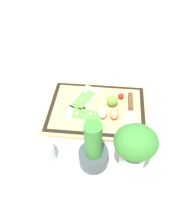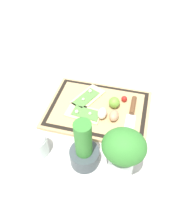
{
  "view_description": "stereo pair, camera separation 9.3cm",
  "coord_description": "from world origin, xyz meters",
  "px_view_note": "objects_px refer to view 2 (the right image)",
  "views": [
    {
      "loc": [
        -0.06,
        0.66,
        0.73
      ],
      "look_at": [
        0.0,
        0.04,
        0.04
      ],
      "focal_mm": 35.0,
      "sensor_mm": 36.0,
      "label": 1
    },
    {
      "loc": [
        -0.15,
        0.65,
        0.73
      ],
      "look_at": [
        0.0,
        0.04,
        0.04
      ],
      "focal_mm": 35.0,
      "sensor_mm": 36.0,
      "label": 2
    }
  ],
  "objects_px": {
    "lime": "(114,102)",
    "herb_glass": "(123,152)",
    "pizza_slice_near": "(88,97)",
    "egg_pink": "(102,113)",
    "egg_brown": "(114,115)",
    "pizza_slice_far": "(84,113)",
    "knife": "(132,113)",
    "sauce_jar": "(37,146)",
    "cherry_tomato_red": "(124,99)",
    "herb_pot": "(84,150)"
  },
  "relations": [
    {
      "from": "knife",
      "to": "herb_pot",
      "type": "bearing_deg",
      "value": 62.11
    },
    {
      "from": "lime",
      "to": "herb_glass",
      "type": "xyz_separation_m",
      "value": [
        -0.08,
        0.3,
        0.09
      ]
    },
    {
      "from": "cherry_tomato_red",
      "to": "knife",
      "type": "bearing_deg",
      "value": 122.52
    },
    {
      "from": "lime",
      "to": "herb_pot",
      "type": "height_order",
      "value": "herb_pot"
    },
    {
      "from": "pizza_slice_near",
      "to": "egg_pink",
      "type": "height_order",
      "value": "egg_pink"
    },
    {
      "from": "egg_brown",
      "to": "lime",
      "type": "distance_m",
      "value": 0.07
    },
    {
      "from": "egg_pink",
      "to": "lime",
      "type": "relative_size",
      "value": 1.16
    },
    {
      "from": "lime",
      "to": "egg_brown",
      "type": "bearing_deg",
      "value": 99.74
    },
    {
      "from": "pizza_slice_near",
      "to": "herb_glass",
      "type": "bearing_deg",
      "value": 122.98
    },
    {
      "from": "egg_brown",
      "to": "herb_glass",
      "type": "relative_size",
      "value": 0.26
    },
    {
      "from": "cherry_tomato_red",
      "to": "egg_pink",
      "type": "bearing_deg",
      "value": 56.34
    },
    {
      "from": "egg_brown",
      "to": "lime",
      "type": "bearing_deg",
      "value": -80.26
    },
    {
      "from": "egg_brown",
      "to": "sauce_jar",
      "type": "bearing_deg",
      "value": 41.21
    },
    {
      "from": "pizza_slice_near",
      "to": "egg_brown",
      "type": "distance_m",
      "value": 0.17
    },
    {
      "from": "egg_brown",
      "to": "herb_glass",
      "type": "xyz_separation_m",
      "value": [
        -0.07,
        0.23,
        0.1
      ]
    },
    {
      "from": "pizza_slice_near",
      "to": "pizza_slice_far",
      "type": "xyz_separation_m",
      "value": [
        -0.01,
        0.1,
        0.0
      ]
    },
    {
      "from": "herb_glass",
      "to": "egg_pink",
      "type": "bearing_deg",
      "value": -62.74
    },
    {
      "from": "pizza_slice_near",
      "to": "herb_glass",
      "type": "height_order",
      "value": "herb_glass"
    },
    {
      "from": "pizza_slice_near",
      "to": "cherry_tomato_red",
      "type": "xyz_separation_m",
      "value": [
        -0.17,
        -0.02,
        0.01
      ]
    },
    {
      "from": "egg_brown",
      "to": "herb_pot",
      "type": "distance_m",
      "value": 0.23
    },
    {
      "from": "pizza_slice_near",
      "to": "lime",
      "type": "xyz_separation_m",
      "value": [
        -0.13,
        0.02,
        0.02
      ]
    },
    {
      "from": "cherry_tomato_red",
      "to": "sauce_jar",
      "type": "height_order",
      "value": "sauce_jar"
    },
    {
      "from": "pizza_slice_near",
      "to": "sauce_jar",
      "type": "bearing_deg",
      "value": 70.83
    },
    {
      "from": "herb_glass",
      "to": "herb_pot",
      "type": "bearing_deg",
      "value": -5.14
    },
    {
      "from": "lime",
      "to": "herb_glass",
      "type": "bearing_deg",
      "value": 104.99
    },
    {
      "from": "egg_brown",
      "to": "pizza_slice_near",
      "type": "bearing_deg",
      "value": -33.63
    },
    {
      "from": "lime",
      "to": "herb_pot",
      "type": "xyz_separation_m",
      "value": [
        0.05,
        0.29,
        0.03
      ]
    },
    {
      "from": "cherry_tomato_red",
      "to": "herb_pot",
      "type": "height_order",
      "value": "herb_pot"
    },
    {
      "from": "pizza_slice_far",
      "to": "egg_pink",
      "type": "xyz_separation_m",
      "value": [
        -0.08,
        -0.01,
        0.01
      ]
    },
    {
      "from": "pizza_slice_far",
      "to": "knife",
      "type": "height_order",
      "value": "pizza_slice_far"
    },
    {
      "from": "egg_pink",
      "to": "cherry_tomato_red",
      "type": "xyz_separation_m",
      "value": [
        -0.08,
        -0.11,
        -0.01
      ]
    },
    {
      "from": "sauce_jar",
      "to": "herb_pot",
      "type": "bearing_deg",
      "value": -179.15
    },
    {
      "from": "knife",
      "to": "egg_brown",
      "type": "relative_size",
      "value": 4.76
    },
    {
      "from": "herb_pot",
      "to": "sauce_jar",
      "type": "xyz_separation_m",
      "value": [
        0.18,
        0.0,
        -0.04
      ]
    },
    {
      "from": "egg_brown",
      "to": "herb_pot",
      "type": "xyz_separation_m",
      "value": [
        0.07,
        0.22,
        0.04
      ]
    },
    {
      "from": "cherry_tomato_red",
      "to": "herb_glass",
      "type": "relative_size",
      "value": 0.12
    },
    {
      "from": "knife",
      "to": "cherry_tomato_red",
      "type": "height_order",
      "value": "cherry_tomato_red"
    },
    {
      "from": "lime",
      "to": "cherry_tomato_red",
      "type": "relative_size",
      "value": 1.86
    },
    {
      "from": "sauce_jar",
      "to": "herb_glass",
      "type": "relative_size",
      "value": 0.41
    },
    {
      "from": "pizza_slice_far",
      "to": "lime",
      "type": "distance_m",
      "value": 0.14
    },
    {
      "from": "egg_pink",
      "to": "sauce_jar",
      "type": "relative_size",
      "value": 0.63
    },
    {
      "from": "pizza_slice_far",
      "to": "herb_glass",
      "type": "height_order",
      "value": "herb_glass"
    },
    {
      "from": "cherry_tomato_red",
      "to": "herb_pot",
      "type": "bearing_deg",
      "value": 74.33
    },
    {
      "from": "herb_glass",
      "to": "knife",
      "type": "bearing_deg",
      "value": -90.78
    },
    {
      "from": "egg_brown",
      "to": "cherry_tomato_red",
      "type": "height_order",
      "value": "egg_brown"
    },
    {
      "from": "herb_pot",
      "to": "sauce_jar",
      "type": "bearing_deg",
      "value": 0.85
    },
    {
      "from": "egg_pink",
      "to": "sauce_jar",
      "type": "xyz_separation_m",
      "value": [
        0.2,
        0.22,
        0.0
      ]
    },
    {
      "from": "lime",
      "to": "herb_glass",
      "type": "height_order",
      "value": "herb_glass"
    },
    {
      "from": "sauce_jar",
      "to": "herb_glass",
      "type": "distance_m",
      "value": 0.33
    },
    {
      "from": "knife",
      "to": "sauce_jar",
      "type": "bearing_deg",
      "value": 39.33
    }
  ]
}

